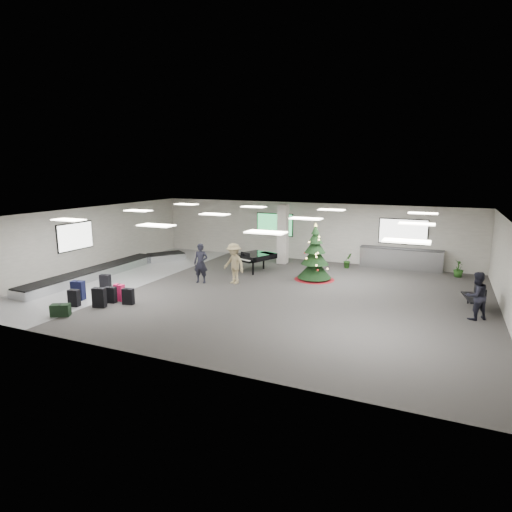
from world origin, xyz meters
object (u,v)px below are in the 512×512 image
at_px(service_counter, 401,259).
at_px(christmas_tree, 315,260).
at_px(bench, 476,295).
at_px(potted_plant_left, 348,260).
at_px(pink_suitcase, 119,292).
at_px(traveler_b, 234,264).
at_px(potted_plant_right, 459,269).
at_px(grand_piano, 254,257).
at_px(traveler_a, 201,263).
at_px(baggage_carousel, 110,269).
at_px(traveler_bench, 476,296).

distance_m(service_counter, christmas_tree, 5.10).
relative_size(bench, potted_plant_left, 1.91).
xyz_separation_m(pink_suitcase, traveler_b, (2.92, 4.08, 0.58)).
bearing_deg(bench, potted_plant_right, 84.92).
xyz_separation_m(grand_piano, traveler_a, (-1.24, -3.00, 0.15)).
xyz_separation_m(service_counter, traveler_a, (-7.91, -6.37, 0.34)).
xyz_separation_m(grand_piano, potted_plant_left, (4.15, 2.57, -0.34)).
height_order(service_counter, potted_plant_left, service_counter).
relative_size(service_counter, christmas_tree, 1.53).
xyz_separation_m(baggage_carousel, service_counter, (12.84, 6.73, 0.33)).
relative_size(christmas_tree, grand_piano, 1.21).
xyz_separation_m(traveler_b, traveler_bench, (9.55, -0.87, -0.08)).
xyz_separation_m(grand_piano, traveler_bench, (9.72, -3.39, 0.09)).
distance_m(service_counter, bench, 6.33).
bearing_deg(bench, grand_piano, 157.22).
xyz_separation_m(service_counter, potted_plant_right, (2.66, -0.56, -0.14)).
height_order(baggage_carousel, potted_plant_left, potted_plant_left).
distance_m(grand_piano, traveler_a, 3.25).
bearing_deg(potted_plant_right, service_counter, 168.18).
bearing_deg(potted_plant_left, traveler_b, -128.06).
xyz_separation_m(service_counter, bench, (3.14, -5.50, -0.03)).
height_order(baggage_carousel, traveler_bench, traveler_bench).
bearing_deg(potted_plant_left, bench, -39.73).
bearing_deg(traveler_b, baggage_carousel, -152.87).
relative_size(baggage_carousel, traveler_bench, 5.89).
distance_m(traveler_a, traveler_bench, 10.97).
relative_size(traveler_b, traveler_bench, 1.10).
bearing_deg(traveler_bench, christmas_tree, -62.04).
xyz_separation_m(bench, traveler_bench, (-0.08, -1.26, 0.31)).
bearing_deg(potted_plant_right, traveler_bench, -86.43).
distance_m(christmas_tree, traveler_bench, 7.14).
distance_m(grand_piano, bench, 10.03).
bearing_deg(christmas_tree, grand_piano, 173.14).
height_order(pink_suitcase, grand_piano, grand_piano).
xyz_separation_m(christmas_tree, traveler_a, (-4.49, -2.61, -0.02)).
height_order(service_counter, traveler_bench, traveler_bench).
bearing_deg(baggage_carousel, potted_plant_left, 29.90).
bearing_deg(pink_suitcase, traveler_bench, 18.35).
bearing_deg(bench, traveler_bench, -104.35).
xyz_separation_m(traveler_a, potted_plant_right, (10.57, 5.81, -0.48)).
distance_m(traveler_bench, potted_plant_left, 8.17).
distance_m(baggage_carousel, service_counter, 14.50).
relative_size(baggage_carousel, traveler_a, 5.46).
bearing_deg(baggage_carousel, potted_plant_right, 21.72).
xyz_separation_m(baggage_carousel, christmas_tree, (9.42, 2.97, 0.69)).
distance_m(baggage_carousel, bench, 16.03).
distance_m(grand_piano, potted_plant_left, 4.89).
height_order(baggage_carousel, traveler_a, traveler_a).
bearing_deg(pink_suitcase, traveler_b, 58.38).
relative_size(christmas_tree, traveler_bench, 1.60).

